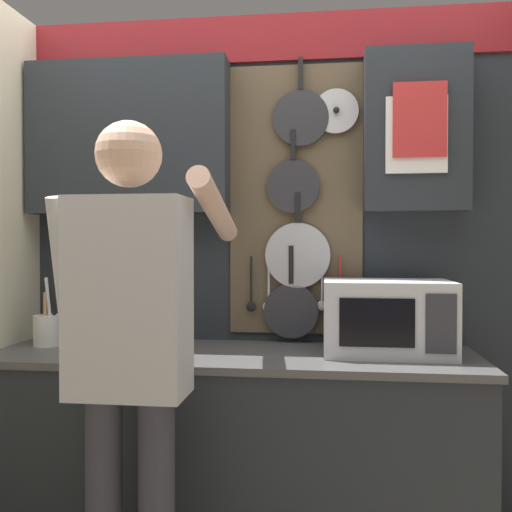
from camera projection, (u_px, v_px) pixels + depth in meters
base_cabinet_counter at (233, 464)px, 2.35m from camera, size 1.99×0.61×0.93m
back_wall_unit at (237, 221)px, 2.61m from camera, size 2.56×0.23×2.41m
microwave at (387, 317)px, 2.31m from camera, size 0.51×0.36×0.30m
knife_block at (137, 325)px, 2.45m from camera, size 0.12×0.16×0.27m
utensil_crock at (48, 328)px, 2.50m from camera, size 0.12×0.12×0.32m
person at (131, 337)px, 1.88m from camera, size 0.54×0.68×1.77m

